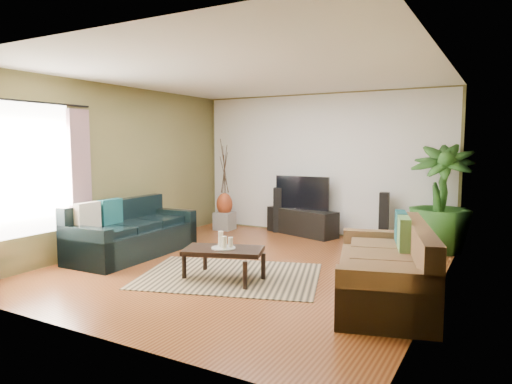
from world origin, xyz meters
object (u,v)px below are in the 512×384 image
Objects in this scene: sofa_right at (383,262)px; vase at (224,204)px; speaker_right at (384,218)px; coffee_table at (224,264)px; television at (302,193)px; speaker_left at (278,210)px; side_table at (177,224)px; sofa_left at (134,228)px; tv_stand at (302,222)px; pedestal at (225,221)px; potted_plant at (440,198)px.

vase is (-3.85, 2.67, 0.10)m from sofa_right.
vase is at bearing 177.73° from speaker_right.
television is (-0.30, 3.20, 0.61)m from coffee_table.
vase is (-1.06, -0.29, 0.08)m from speaker_left.
side_table is at bearing -156.68° from speaker_left.
speaker_right is at bearing -51.00° from sofa_left.
sofa_right is at bearing -52.54° from television.
coffee_table is 3.47m from vase.
side_table is (-1.46, -1.34, -0.19)m from speaker_left.
speaker_right is (2.08, 0.00, 0.01)m from speaker_left.
side_table is (-1.98, -1.34, -0.56)m from television.
tv_stand is at bearing -158.62° from sofa_right.
speaker_right is (1.56, 0.00, 0.20)m from tv_stand.
television reaches higher than tv_stand.
sofa_left reaches higher than tv_stand.
vase reaches higher than pedestal.
sofa_right reaches higher than pedestal.
tv_stand is at bearing 175.20° from potted_plant.
coffee_table is at bearing -57.16° from vase.
speaker_left is 0.51× the size of potted_plant.
side_table is at bearing -166.93° from speaker_right.
speaker_right is at bearing 167.37° from potted_plant.
potted_plant reaches higher than side_table.
speaker_left is at bearing -24.07° from sofa_left.
speaker_left is 2.08m from speaker_right.
television is at bearing 175.20° from potted_plant.
potted_plant reaches higher than vase.
television is (-2.27, 2.96, 0.38)m from sofa_right.
potted_plant is at bearing 14.12° from side_table.
television is at bearing 172.38° from speaker_right.
sofa_left reaches higher than vase.
side_table is at bearing -145.94° from television.
potted_plant is (2.50, -0.21, 0.63)m from tv_stand.
tv_stand is 1.67× the size of speaker_left.
television is 1.60m from speaker_right.
sofa_left is 1.97× the size of television.
potted_plant is 4.66m from side_table.
sofa_right is 4.60× the size of vase.
speaker_left is at bearing 176.02° from potted_plant.
vase is at bearing 103.09° from coffee_table.
television is 3.02× the size of pedestal.
side_table is at bearing -127.54° from tv_stand.
speaker_left is 0.99× the size of speaker_right.
speaker_left is at bearing -161.60° from tv_stand.
sofa_right is 3.04m from speaker_right.
side_table is (-0.40, -1.04, 0.07)m from pedestal.
coffee_table is 3.31m from speaker_left.
side_table is (-0.40, -1.04, -0.27)m from vase.
tv_stand is 2.59m from potted_plant.
side_table reaches higher than tv_stand.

